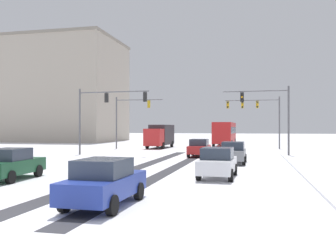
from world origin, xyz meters
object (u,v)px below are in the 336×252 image
Objects in this scene: traffic_signal_far_right at (257,110)px; car_dark_green_fourth at (11,164)px; traffic_signal_far_left at (129,113)px; traffic_signal_near_left at (103,107)px; car_grey_second at (233,153)px; car_blue_fifth at (104,182)px; office_building_far_left_block at (54,91)px; car_white_third at (218,163)px; car_red_lead at (199,148)px; bus_oncoming at (225,132)px; traffic_signal_near_right at (270,109)px; box_truck_delivery at (160,135)px.

car_dark_green_fourth is (-12.65, -30.79, -4.00)m from traffic_signal_far_right.
traffic_signal_far_left is 0.89× the size of traffic_signal_near_left.
car_grey_second is 1.00× the size of car_blue_fifth.
traffic_signal_near_left is 40.23m from office_building_far_left_block.
traffic_signal_near_left is at bearing 132.15° from car_white_third.
car_red_lead is 1.00× the size of car_blue_fifth.
bus_oncoming is at bearing 95.59° from car_grey_second.
traffic_signal_near_right is 17.57m from box_truck_delivery.
traffic_signal_near_right reaches higher than box_truck_delivery.
traffic_signal_far_right is 8.40m from bus_oncoming.
traffic_signal_far_right is at bearing -55.38° from bus_oncoming.
car_white_third is 0.38× the size of bus_oncoming.
car_red_lead is 0.37× the size of bus_oncoming.
traffic_signal_far_left is 32.14m from office_building_far_left_block.
traffic_signal_far_right is 1.64× the size of car_grey_second.
bus_oncoming is 36.84m from office_building_far_left_block.
box_truck_delivery reaches higher than car_blue_fifth.
traffic_signal_near_right reaches higher than bus_oncoming.
box_truck_delivery is at bearing 42.83° from traffic_signal_far_left.
traffic_signal_near_left reaches higher than car_white_third.
car_red_lead and car_blue_fifth have the same top height.
box_truck_delivery is (-7.03, 12.97, 0.82)m from car_red_lead.
traffic_signal_far_right reaches higher than box_truck_delivery.
car_white_third is at bearing -77.88° from car_red_lead.
traffic_signal_far_right is 1.04× the size of traffic_signal_near_right.
traffic_signal_far_right is at bearing 43.79° from traffic_signal_near_left.
car_blue_fifth is at bearing -78.82° from box_truck_delivery.
car_blue_fifth is 0.56× the size of box_truck_delivery.
traffic_signal_far_left reaches higher than car_red_lead.
traffic_signal_far_left is at bearing 95.04° from traffic_signal_near_left.
car_grey_second is 8.04m from car_white_third.
office_building_far_left_block reaches higher than traffic_signal_near_right.
office_building_far_left_block reaches higher than traffic_signal_near_left.
traffic_signal_near_left is 1.76× the size of car_grey_second.
car_blue_fifth is (10.06, -31.69, -3.61)m from traffic_signal_far_left.
car_blue_fifth is (-3.56, -15.93, 0.00)m from car_grey_second.
traffic_signal_far_right reaches higher than car_red_lead.
traffic_signal_far_left is at bearing -43.13° from office_building_far_left_block.
traffic_signal_far_left is 0.25× the size of office_building_far_left_block.
car_grey_second is 53.21m from office_building_far_left_block.
car_red_lead is (10.24, -9.99, -3.61)m from traffic_signal_far_left.
traffic_signal_far_right and traffic_signal_near_right have the same top height.
traffic_signal_near_right is (16.58, -8.08, 0.00)m from traffic_signal_far_left.
traffic_signal_near_right is at bearing -25.99° from traffic_signal_far_left.
bus_oncoming reaches higher than car_red_lead.
car_grey_second is 0.99× the size of car_white_third.
car_grey_second is 16.32m from car_blue_fifth.
box_truck_delivery is at bearing 118.45° from car_red_lead.
traffic_signal_near_right reaches higher than car_red_lead.
traffic_signal_far_right is 11.99m from traffic_signal_near_right.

